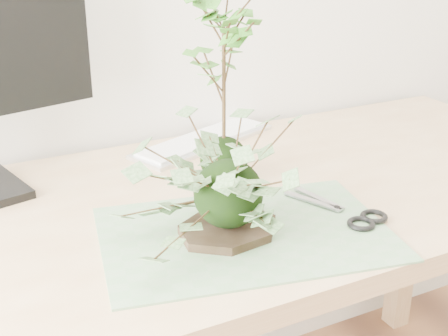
{
  "coord_description": "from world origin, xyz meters",
  "views": [
    {
      "loc": [
        -0.44,
        0.27,
        1.25
      ],
      "look_at": [
        0.0,
        1.14,
        0.84
      ],
      "focal_mm": 50.0,
      "sensor_mm": 36.0,
      "label": 1
    }
  ],
  "objects": [
    {
      "name": "stone_dish",
      "position": [
        -0.02,
        1.09,
        0.75
      ],
      "size": [
        0.2,
        0.2,
        0.01
      ],
      "primitive_type": "cylinder",
      "rotation": [
        0.0,
        0.0,
        0.14
      ],
      "color": "black",
      "rests_on": "cutting_mat"
    },
    {
      "name": "ivy_kokedama",
      "position": [
        -0.02,
        1.09,
        0.87
      ],
      "size": [
        0.32,
        0.32,
        0.23
      ],
      "rotation": [
        0.0,
        0.0,
        0.0
      ],
      "color": "black",
      "rests_on": "stone_dish"
    },
    {
      "name": "maple_kokedama",
      "position": [
        0.08,
        1.29,
        1.02
      ],
      "size": [
        0.26,
        0.26,
        0.4
      ],
      "rotation": [
        0.0,
        0.0,
        -0.28
      ],
      "color": "black",
      "rests_on": "desk"
    },
    {
      "name": "cutting_mat",
      "position": [
        0.01,
        1.08,
        0.74
      ],
      "size": [
        0.53,
        0.41,
        0.0
      ],
      "primitive_type": "cube",
      "rotation": [
        0.0,
        0.0,
        -0.2
      ],
      "color": "gray",
      "rests_on": "desk"
    },
    {
      "name": "keyboard",
      "position": [
        0.13,
        1.51,
        0.75
      ],
      "size": [
        0.39,
        0.24,
        0.01
      ],
      "rotation": [
        0.0,
        0.0,
        0.37
      ],
      "color": "silver",
      "rests_on": "desk"
    },
    {
      "name": "desk",
      "position": [
        0.08,
        1.23,
        0.65
      ],
      "size": [
        1.6,
        0.7,
        0.74
      ],
      "color": "tan",
      "rests_on": "ground_plane"
    },
    {
      "name": "scissors",
      "position": [
        0.2,
        1.04,
        0.75
      ],
      "size": [
        0.1,
        0.2,
        0.01
      ],
      "rotation": [
        0.0,
        0.0,
        0.3
      ],
      "color": "gray",
      "rests_on": "cutting_mat"
    }
  ]
}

